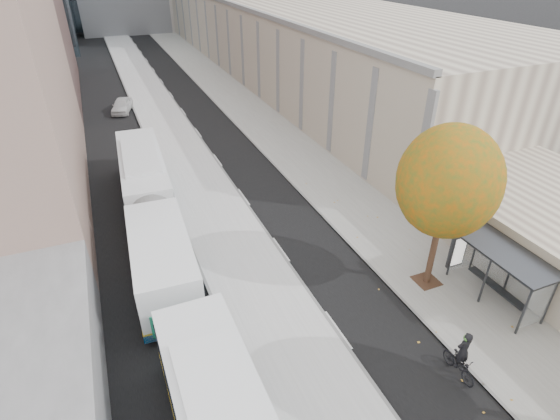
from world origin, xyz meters
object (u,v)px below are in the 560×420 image
cyclist (460,360)px  distant_car (122,105)px  bus_shelter (507,259)px  bus_far (150,206)px

cyclist → distant_car: cyclist is taller
bus_shelter → bus_far: bus_far is taller
bus_far → distant_car: size_ratio=4.54×
bus_far → distant_car: bearing=91.4°
bus_far → cyclist: (8.68, -13.95, -0.79)m
cyclist → distant_car: 36.57m
bus_shelter → bus_far: 17.38m
bus_far → cyclist: 16.44m
bus_shelter → distant_car: size_ratio=1.17×
bus_far → cyclist: bearing=-55.5°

